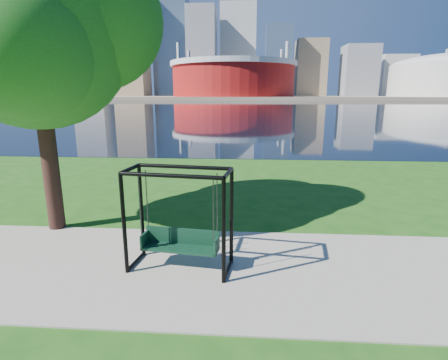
# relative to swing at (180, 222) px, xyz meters

# --- Properties ---
(ground) EXTENTS (900.00, 900.00, 0.00)m
(ground) POSITION_rel_swing_xyz_m (0.60, 0.47, -1.01)
(ground) COLOR #1E5114
(ground) RESTS_ON ground
(path) EXTENTS (120.00, 4.00, 0.03)m
(path) POSITION_rel_swing_xyz_m (0.60, -0.03, -1.00)
(path) COLOR #9E937F
(path) RESTS_ON ground
(river) EXTENTS (900.00, 180.00, 0.02)m
(river) POSITION_rel_swing_xyz_m (0.60, 102.47, -1.00)
(river) COLOR black
(river) RESTS_ON ground
(far_bank) EXTENTS (900.00, 228.00, 2.00)m
(far_bank) POSITION_rel_swing_xyz_m (0.60, 306.47, -0.01)
(far_bank) COLOR #937F60
(far_bank) RESTS_ON ground
(stadium) EXTENTS (83.00, 83.00, 32.00)m
(stadium) POSITION_rel_swing_xyz_m (-9.40, 235.47, 13.22)
(stadium) COLOR maroon
(stadium) RESTS_ON far_bank
(skyline) EXTENTS (392.00, 66.00, 96.50)m
(skyline) POSITION_rel_swing_xyz_m (-3.67, 319.86, 34.88)
(skyline) COLOR gray
(skyline) RESTS_ON far_bank
(swing) EXTENTS (2.14, 1.14, 2.09)m
(swing) POSITION_rel_swing_xyz_m (0.00, 0.00, 0.00)
(swing) COLOR black
(swing) RESTS_ON ground
(park_tree) EXTENTS (5.82, 5.26, 7.23)m
(park_tree) POSITION_rel_swing_xyz_m (-3.77, 2.01, 4.01)
(park_tree) COLOR black
(park_tree) RESTS_ON ground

